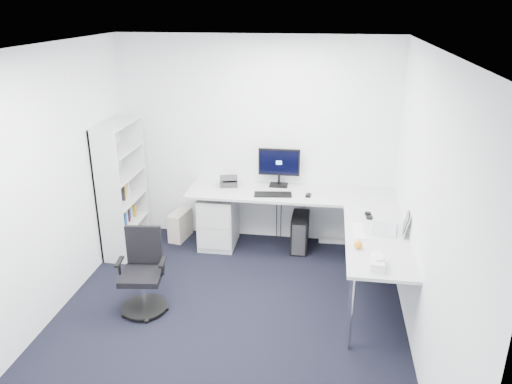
# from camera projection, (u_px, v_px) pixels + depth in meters

# --- Properties ---
(ground) EXTENTS (4.20, 4.20, 0.00)m
(ground) POSITION_uv_depth(u_px,v_px,m) (226.00, 324.00, 5.06)
(ground) COLOR black
(ceiling) EXTENTS (4.20, 4.20, 0.00)m
(ceiling) POSITION_uv_depth(u_px,v_px,m) (219.00, 49.00, 4.09)
(ceiling) COLOR white
(wall_back) EXTENTS (3.60, 0.02, 2.70)m
(wall_back) POSITION_uv_depth(u_px,v_px,m) (256.00, 141.00, 6.51)
(wall_back) COLOR white
(wall_back) RESTS_ON ground
(wall_front) EXTENTS (3.60, 0.02, 2.70)m
(wall_front) POSITION_uv_depth(u_px,v_px,m) (141.00, 349.00, 2.63)
(wall_front) COLOR white
(wall_front) RESTS_ON ground
(wall_left) EXTENTS (0.02, 4.20, 2.70)m
(wall_left) POSITION_uv_depth(u_px,v_px,m) (41.00, 191.00, 4.82)
(wall_left) COLOR white
(wall_left) RESTS_ON ground
(wall_right) EXTENTS (0.02, 4.20, 2.70)m
(wall_right) POSITION_uv_depth(u_px,v_px,m) (426.00, 213.00, 4.33)
(wall_right) COLOR white
(wall_right) RESTS_ON ground
(l_desk) EXTENTS (2.74, 1.53, 0.80)m
(l_desk) POSITION_uv_depth(u_px,v_px,m) (292.00, 233.00, 6.13)
(l_desk) COLOR #B3B5B5
(l_desk) RESTS_ON ground
(drawer_pedestal) EXTENTS (0.46, 0.57, 0.70)m
(drawer_pedestal) POSITION_uv_depth(u_px,v_px,m) (218.00, 220.00, 6.60)
(drawer_pedestal) COLOR #B3B5B5
(drawer_pedestal) RESTS_ON ground
(bookshelf) EXTENTS (0.33, 0.85, 1.70)m
(bookshelf) POSITION_uv_depth(u_px,v_px,m) (122.00, 188.00, 6.31)
(bookshelf) COLOR silver
(bookshelf) RESTS_ON ground
(task_chair) EXTENTS (0.56, 0.56, 0.89)m
(task_chair) POSITION_uv_depth(u_px,v_px,m) (141.00, 273.00, 5.13)
(task_chair) COLOR black
(task_chair) RESTS_ON ground
(black_pc_tower) EXTENTS (0.22, 0.48, 0.47)m
(black_pc_tower) POSITION_uv_depth(u_px,v_px,m) (300.00, 232.00, 6.53)
(black_pc_tower) COLOR black
(black_pc_tower) RESTS_ON ground
(beige_pc_tower) EXTENTS (0.25, 0.43, 0.39)m
(beige_pc_tower) POSITION_uv_depth(u_px,v_px,m) (180.00, 225.00, 6.83)
(beige_pc_tower) COLOR beige
(beige_pc_tower) RESTS_ON ground
(power_strip) EXTENTS (0.37, 0.07, 0.04)m
(power_strip) POSITION_uv_depth(u_px,v_px,m) (332.00, 241.00, 6.75)
(power_strip) COLOR white
(power_strip) RESTS_ON ground
(monitor) EXTENTS (0.54, 0.18, 0.52)m
(monitor) POSITION_uv_depth(u_px,v_px,m) (279.00, 167.00, 6.44)
(monitor) COLOR black
(monitor) RESTS_ON l_desk
(black_keyboard) EXTENTS (0.48, 0.22, 0.02)m
(black_keyboard) POSITION_uv_depth(u_px,v_px,m) (273.00, 194.00, 6.21)
(black_keyboard) COLOR black
(black_keyboard) RESTS_ON l_desk
(mouse) EXTENTS (0.07, 0.11, 0.03)m
(mouse) POSITION_uv_depth(u_px,v_px,m) (308.00, 195.00, 6.17)
(mouse) COLOR black
(mouse) RESTS_ON l_desk
(desk_phone) EXTENTS (0.27, 0.27, 0.16)m
(desk_phone) POSITION_uv_depth(u_px,v_px,m) (229.00, 180.00, 6.53)
(desk_phone) COLOR #2A2A2D
(desk_phone) RESTS_ON l_desk
(laptop) EXTENTS (0.42, 0.41, 0.26)m
(laptop) POSITION_uv_depth(u_px,v_px,m) (385.00, 219.00, 5.23)
(laptop) COLOR silver
(laptop) RESTS_ON l_desk
(white_keyboard) EXTENTS (0.15, 0.42, 0.01)m
(white_keyboard) POSITION_uv_depth(u_px,v_px,m) (358.00, 231.00, 5.25)
(white_keyboard) COLOR white
(white_keyboard) RESTS_ON l_desk
(headphones) EXTENTS (0.12, 0.18, 0.04)m
(headphones) POSITION_uv_depth(u_px,v_px,m) (369.00, 215.00, 5.60)
(headphones) COLOR black
(headphones) RESTS_ON l_desk
(orange_fruit) EXTENTS (0.08, 0.08, 0.08)m
(orange_fruit) POSITION_uv_depth(u_px,v_px,m) (358.00, 245.00, 4.87)
(orange_fruit) COLOR orange
(orange_fruit) RESTS_ON l_desk
(tissue_box) EXTENTS (0.14, 0.25, 0.08)m
(tissue_box) POSITION_uv_depth(u_px,v_px,m) (377.00, 263.00, 4.53)
(tissue_box) COLOR white
(tissue_box) RESTS_ON l_desk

